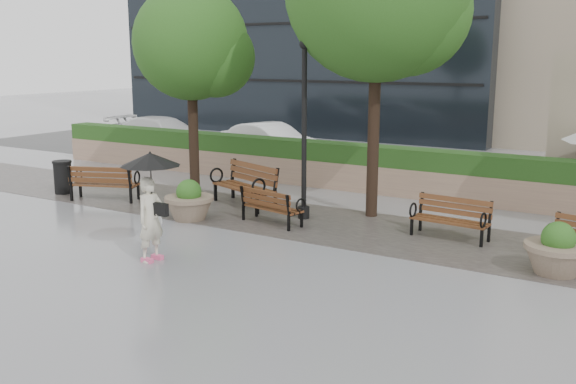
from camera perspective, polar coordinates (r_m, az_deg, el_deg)
The scene contains 16 objects.
ground at distance 13.11m, azimuth -6.03°, elevation -5.26°, with size 100.00×100.00×0.00m, color gray.
cobble_strip at distance 15.51m, azimuth 0.65°, elevation -2.45°, with size 28.00×3.20×0.01m, color #383330.
hedge_wall at distance 18.86m, azimuth 6.83°, elevation 2.11°, with size 24.00×0.80×1.35m.
asphalt_street at distance 22.63m, azimuth 10.97°, elevation 1.92°, with size 40.00×7.00×0.00m, color black.
bench_0 at distance 18.20m, azimuth -15.98°, elevation 0.16°, with size 1.93×1.31×0.97m.
bench_1 at distance 16.88m, azimuth -3.87°, elevation -0.16°, with size 2.19×1.47×1.10m.
bench_2 at distance 15.05m, azimuth -1.47°, elevation -1.94°, with size 1.65×0.93×0.84m.
bench_3 at distance 14.27m, azimuth 14.19°, elevation -3.04°, with size 1.69×0.78×0.88m.
planter_left at distance 15.60m, azimuth -8.77°, elevation -1.06°, with size 1.18×1.18×0.99m.
planter_right at distance 12.57m, azimuth 22.80°, elevation -5.10°, with size 1.17×1.17×0.98m.
trash_bin at distance 19.46m, azimuth -19.37°, elevation 1.18°, with size 0.54×0.54×0.90m, color black.
lamppost at distance 15.26m, azimuth 1.44°, elevation 4.49°, with size 0.28×0.28×4.26m.
tree_0 at distance 18.32m, azimuth -8.11°, elevation 12.66°, with size 3.30×3.18×5.83m.
car_left at distance 26.82m, azimuth -11.01°, elevation 5.02°, with size 2.01×4.95×1.44m, color white.
car_right at distance 24.32m, azimuth -1.57°, elevation 4.49°, with size 1.47×4.23×1.39m, color white.
pedestrian at distance 12.42m, azimuth -12.10°, elevation -0.35°, with size 1.14×1.14×2.09m.
Camera 1 is at (7.60, -9.96, 3.87)m, focal length 40.00 mm.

